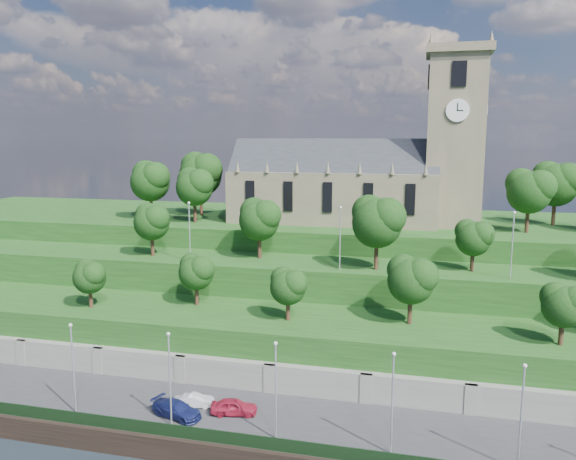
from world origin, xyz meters
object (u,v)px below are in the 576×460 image
(church, at_px, (365,175))
(car_left, at_px, (234,407))
(car_middle, at_px, (194,400))
(car_right, at_px, (177,409))

(church, xyz_separation_m, car_left, (-7.84, -40.14, -19.76))
(car_middle, bearing_deg, car_right, 144.54)
(car_left, bearing_deg, car_middle, 72.51)
(church, xyz_separation_m, car_middle, (-12.17, -39.64, -19.87))
(car_left, relative_size, car_middle, 1.13)
(car_middle, bearing_deg, car_left, -112.61)
(church, distance_m, car_right, 48.12)
(car_middle, bearing_deg, church, -33.08)
(car_left, relative_size, car_right, 0.86)
(car_left, distance_m, car_right, 5.42)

